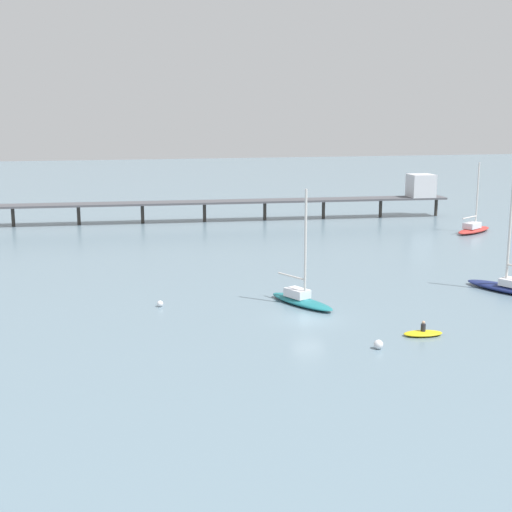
% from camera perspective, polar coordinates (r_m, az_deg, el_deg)
% --- Properties ---
extents(ground_plane, '(400.00, 400.00, 0.00)m').
position_cam_1_polar(ground_plane, '(56.62, 4.24, -5.13)').
color(ground_plane, slate).
extents(pier, '(75.83, 8.35, 6.62)m').
position_cam_1_polar(pier, '(108.36, 2.13, 4.79)').
color(pier, '#4C4C51').
rests_on(pier, ground_plane).
extents(sailboat_red, '(7.57, 5.89, 9.54)m').
position_cam_1_polar(sailboat_red, '(101.16, 17.10, 2.15)').
color(sailboat_red, red).
rests_on(sailboat_red, ground_plane).
extents(sailboat_navy, '(6.13, 8.88, 11.19)m').
position_cam_1_polar(sailboat_navy, '(68.72, 19.87, -2.27)').
color(sailboat_navy, navy).
rests_on(sailboat_navy, ground_plane).
extents(sailboat_teal, '(4.88, 7.41, 9.96)m').
position_cam_1_polar(sailboat_teal, '(60.75, 3.63, -3.35)').
color(sailboat_teal, '#1E727A').
rests_on(sailboat_teal, ground_plane).
extents(dinghy_yellow, '(3.05, 1.57, 1.14)m').
position_cam_1_polar(dinghy_yellow, '(53.89, 13.29, -6.05)').
color(dinghy_yellow, yellow).
rests_on(dinghy_yellow, ground_plane).
extents(mooring_buoy_mid, '(0.66, 0.66, 0.66)m').
position_cam_1_polar(mooring_buoy_mid, '(50.34, 9.82, -7.02)').
color(mooring_buoy_mid, silver).
rests_on(mooring_buoy_mid, ground_plane).
extents(mooring_buoy_near, '(0.53, 0.53, 0.53)m').
position_cam_1_polar(mooring_buoy_near, '(60.61, -7.72, -3.82)').
color(mooring_buoy_near, silver).
rests_on(mooring_buoy_near, ground_plane).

